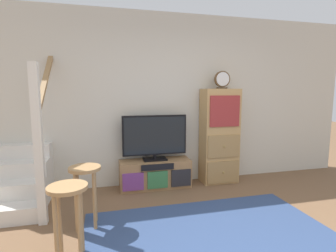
{
  "coord_description": "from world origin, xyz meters",
  "views": [
    {
      "loc": [
        -1.04,
        -1.61,
        1.49
      ],
      "look_at": [
        -0.19,
        1.81,
        1.01
      ],
      "focal_mm": 27.55,
      "sensor_mm": 36.0,
      "label": 1
    }
  ],
  "objects_px": {
    "media_console": "(155,174)",
    "bar_stool_near": "(68,205)",
    "bar_stool_far": "(85,182)",
    "television": "(155,136)",
    "desk_clock": "(222,80)",
    "side_cabinet": "(219,136)"
  },
  "relations": [
    {
      "from": "media_console",
      "to": "bar_stool_near",
      "type": "height_order",
      "value": "bar_stool_near"
    },
    {
      "from": "bar_stool_far",
      "to": "television",
      "type": "bearing_deg",
      "value": 46.06
    },
    {
      "from": "desk_clock",
      "to": "bar_stool_near",
      "type": "bearing_deg",
      "value": -144.42
    },
    {
      "from": "media_console",
      "to": "desk_clock",
      "type": "xyz_separation_m",
      "value": [
        1.09,
        -0.0,
        1.45
      ]
    },
    {
      "from": "desk_clock",
      "to": "bar_stool_near",
      "type": "xyz_separation_m",
      "value": [
        -2.15,
        -1.54,
        -1.16
      ]
    },
    {
      "from": "television",
      "to": "side_cabinet",
      "type": "distance_m",
      "value": 1.07
    },
    {
      "from": "television",
      "to": "desk_clock",
      "type": "bearing_deg",
      "value": -1.52
    },
    {
      "from": "desk_clock",
      "to": "side_cabinet",
      "type": "bearing_deg",
      "value": 137.16
    },
    {
      "from": "television",
      "to": "bar_stool_near",
      "type": "height_order",
      "value": "television"
    },
    {
      "from": "side_cabinet",
      "to": "bar_stool_far",
      "type": "distance_m",
      "value": 2.28
    },
    {
      "from": "bar_stool_near",
      "to": "media_console",
      "type": "bearing_deg",
      "value": 55.36
    },
    {
      "from": "bar_stool_near",
      "to": "bar_stool_far",
      "type": "height_order",
      "value": "bar_stool_near"
    },
    {
      "from": "bar_stool_far",
      "to": "media_console",
      "type": "bearing_deg",
      "value": 45.36
    },
    {
      "from": "media_console",
      "to": "bar_stool_far",
      "type": "distance_m",
      "value": 1.41
    },
    {
      "from": "television",
      "to": "bar_stool_far",
      "type": "bearing_deg",
      "value": -133.94
    },
    {
      "from": "side_cabinet",
      "to": "desk_clock",
      "type": "relative_size",
      "value": 5.48
    },
    {
      "from": "media_console",
      "to": "side_cabinet",
      "type": "bearing_deg",
      "value": 0.55
    },
    {
      "from": "bar_stool_near",
      "to": "bar_stool_far",
      "type": "distance_m",
      "value": 0.58
    },
    {
      "from": "television",
      "to": "desk_clock",
      "type": "xyz_separation_m",
      "value": [
        1.09,
        -0.03,
        0.87
      ]
    },
    {
      "from": "media_console",
      "to": "bar_stool_far",
      "type": "xyz_separation_m",
      "value": [
        -0.97,
        -0.98,
        0.29
      ]
    },
    {
      "from": "side_cabinet",
      "to": "bar_stool_far",
      "type": "height_order",
      "value": "side_cabinet"
    },
    {
      "from": "bar_stool_far",
      "to": "bar_stool_near",
      "type": "bearing_deg",
      "value": -100.27
    }
  ]
}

